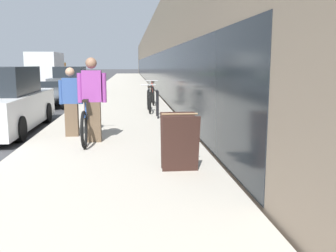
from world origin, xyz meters
TOP-DOWN VIEW (x-y plane):
  - sidewalk_slab at (5.17, 21.00)m, footprint 3.69×70.00m
  - storefront_facade at (12.04, 29.00)m, footprint 10.01×70.00m
  - tandem_bicycle at (4.64, 1.90)m, footprint 0.52×2.76m
  - person_rider at (4.75, 1.54)m, footprint 0.60×0.24m
  - person_bystander at (4.21, 2.22)m, footprint 0.53×0.21m
  - bike_rack_hoop at (6.38, 5.04)m, footprint 0.05×0.60m
  - cruiser_bike_nearest at (6.19, 6.48)m, footprint 0.52×1.81m
  - cruiser_bike_middle at (6.45, 8.93)m, footprint 0.52×1.85m
  - sandwich_board_sign at (6.31, -0.77)m, footprint 0.56×0.56m
  - vintage_roadster_curbside at (2.15, 9.56)m, footprint 1.88×3.85m
  - parked_sedan_far at (2.17, 15.39)m, footprint 1.84×4.63m
  - moving_truck at (-2.00, 28.96)m, footprint 2.55×6.40m

SIDE VIEW (x-z plane):
  - sidewalk_slab at x=5.17m, z-range 0.00..0.13m
  - vintage_roadster_curbside at x=2.15m, z-range -0.07..0.96m
  - cruiser_bike_nearest at x=6.19m, z-range 0.06..0.97m
  - tandem_bicycle at x=4.64m, z-range 0.06..1.00m
  - cruiser_bike_middle at x=6.45m, z-range 0.05..1.00m
  - sandwich_board_sign at x=6.31m, z-range 0.13..1.03m
  - bike_rack_hoop at x=6.38m, z-range 0.22..1.07m
  - parked_sedan_far at x=2.17m, z-range -0.07..1.53m
  - person_bystander at x=4.21m, z-range 0.13..1.70m
  - person_rider at x=4.75m, z-range 0.14..1.91m
  - moving_truck at x=-2.00m, z-range 0.02..2.76m
  - storefront_facade at x=12.04m, z-range 0.00..4.81m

